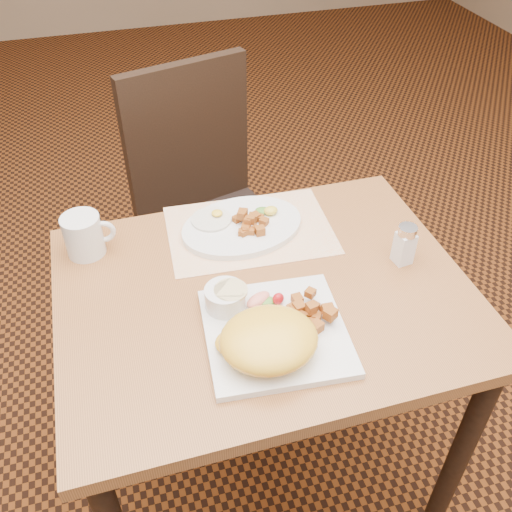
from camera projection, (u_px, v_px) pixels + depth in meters
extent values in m
plane|color=black|center=(262.00, 467.00, 1.74)|extent=(8.00, 8.00, 0.00)
cube|color=#9C5F30|center=(265.00, 295.00, 1.26)|extent=(0.90, 0.70, 0.03)
cylinder|color=black|center=(458.00, 458.00, 1.37)|extent=(0.05, 0.05, 0.71)
cylinder|color=black|center=(100.00, 345.00, 1.64)|extent=(0.05, 0.05, 0.71)
cylinder|color=black|center=(357.00, 291.00, 1.81)|extent=(0.05, 0.05, 0.71)
cube|color=black|center=(221.00, 239.00, 1.86)|extent=(0.52, 0.52, 0.05)
cylinder|color=black|center=(242.00, 246.00, 2.21)|extent=(0.04, 0.04, 0.42)
cylinder|color=black|center=(295.00, 303.00, 1.97)|extent=(0.04, 0.04, 0.42)
cylinder|color=black|center=(156.00, 279.00, 2.06)|extent=(0.04, 0.04, 0.42)
cylinder|color=black|center=(202.00, 344.00, 1.83)|extent=(0.04, 0.04, 0.42)
cube|color=black|center=(188.00, 139.00, 1.82)|extent=(0.42, 0.15, 0.50)
cube|color=white|center=(250.00, 230.00, 1.41)|extent=(0.42, 0.30, 0.00)
cube|color=silver|center=(275.00, 332.00, 1.15)|extent=(0.30, 0.30, 0.02)
ellipsoid|color=yellow|center=(269.00, 339.00, 1.07)|extent=(0.19, 0.17, 0.07)
ellipsoid|color=yellow|center=(284.00, 352.00, 1.08)|extent=(0.08, 0.07, 0.03)
ellipsoid|color=yellow|center=(234.00, 342.00, 1.10)|extent=(0.08, 0.07, 0.03)
cylinder|color=silver|center=(225.00, 298.00, 1.18)|extent=(0.08, 0.08, 0.05)
cylinder|color=beige|center=(231.00, 290.00, 1.16)|extent=(0.07, 0.07, 0.01)
ellipsoid|color=#387223|center=(266.00, 301.00, 1.19)|extent=(0.04, 0.03, 0.01)
ellipsoid|color=red|center=(278.00, 299.00, 1.19)|extent=(0.03, 0.03, 0.03)
ellipsoid|color=#F28C72|center=(258.00, 299.00, 1.19)|extent=(0.07, 0.05, 0.02)
cylinder|color=white|center=(211.00, 219.00, 1.41)|extent=(0.10, 0.10, 0.01)
ellipsoid|color=yellow|center=(217.00, 213.00, 1.41)|extent=(0.03, 0.03, 0.01)
ellipsoid|color=#387223|center=(263.00, 210.00, 1.43)|extent=(0.05, 0.04, 0.01)
ellipsoid|color=yellow|center=(271.00, 211.00, 1.42)|extent=(0.04, 0.04, 0.02)
cube|color=white|center=(404.00, 248.00, 1.30)|extent=(0.04, 0.04, 0.08)
cylinder|color=silver|center=(408.00, 231.00, 1.26)|extent=(0.05, 0.05, 0.02)
cylinder|color=silver|center=(83.00, 235.00, 1.32)|extent=(0.09, 0.09, 0.10)
torus|color=silver|center=(103.00, 232.00, 1.32)|extent=(0.06, 0.02, 0.06)
cube|color=#AB5A1B|center=(317.00, 317.00, 1.15)|extent=(0.03, 0.03, 0.02)
cube|color=#AB5A1B|center=(305.00, 324.00, 1.14)|extent=(0.02, 0.02, 0.02)
cube|color=#AB5A1B|center=(325.00, 310.00, 1.17)|extent=(0.02, 0.02, 0.02)
cube|color=#AB5A1B|center=(316.00, 327.00, 1.13)|extent=(0.03, 0.03, 0.02)
cube|color=#AB5A1B|center=(330.00, 314.00, 1.14)|extent=(0.03, 0.03, 0.02)
cube|color=#AB5A1B|center=(328.00, 310.00, 1.15)|extent=(0.02, 0.02, 0.02)
cube|color=#AB5A1B|center=(291.00, 308.00, 1.18)|extent=(0.02, 0.02, 0.01)
cube|color=#AB5A1B|center=(314.00, 321.00, 1.15)|extent=(0.02, 0.02, 0.01)
cube|color=#AB5A1B|center=(294.00, 311.00, 1.17)|extent=(0.02, 0.02, 0.02)
cube|color=#AB5A1B|center=(311.00, 308.00, 1.15)|extent=(0.02, 0.02, 0.02)
cube|color=#AB5A1B|center=(311.00, 315.00, 1.16)|extent=(0.03, 0.03, 0.02)
cube|color=#AB5A1B|center=(296.00, 308.00, 1.17)|extent=(0.02, 0.02, 0.02)
cube|color=#AB5A1B|center=(302.00, 317.00, 1.16)|extent=(0.03, 0.03, 0.02)
cube|color=#AB5A1B|center=(310.00, 293.00, 1.19)|extent=(0.03, 0.03, 0.02)
cube|color=#AB5A1B|center=(299.00, 308.00, 1.17)|extent=(0.03, 0.03, 0.02)
cube|color=#AB5A1B|center=(330.00, 314.00, 1.16)|extent=(0.03, 0.03, 0.02)
cube|color=#AB5A1B|center=(297.00, 299.00, 1.19)|extent=(0.02, 0.02, 0.02)
cube|color=#AB5A1B|center=(314.00, 307.00, 1.18)|extent=(0.03, 0.03, 0.02)
cube|color=#AB5A1B|center=(255.00, 217.00, 1.40)|extent=(0.03, 0.03, 0.02)
cube|color=#AB5A1B|center=(251.00, 220.00, 1.37)|extent=(0.02, 0.02, 0.02)
cube|color=#AB5A1B|center=(242.00, 215.00, 1.38)|extent=(0.03, 0.03, 0.02)
cube|color=#AB5A1B|center=(248.00, 221.00, 1.37)|extent=(0.02, 0.02, 0.02)
cube|color=#AB5A1B|center=(247.00, 230.00, 1.37)|extent=(0.02, 0.02, 0.01)
cube|color=#AB5A1B|center=(253.00, 218.00, 1.40)|extent=(0.03, 0.03, 0.02)
cube|color=#AB5A1B|center=(260.00, 231.00, 1.36)|extent=(0.02, 0.02, 0.02)
cube|color=#AB5A1B|center=(246.00, 228.00, 1.37)|extent=(0.03, 0.03, 0.02)
cube|color=#AB5A1B|center=(264.00, 221.00, 1.39)|extent=(0.03, 0.03, 0.02)
cube|color=#AB5A1B|center=(243.00, 213.00, 1.39)|extent=(0.03, 0.03, 0.02)
cube|color=#AB5A1B|center=(259.00, 218.00, 1.41)|extent=(0.03, 0.03, 0.02)
cube|color=#AB5A1B|center=(243.00, 233.00, 1.36)|extent=(0.02, 0.02, 0.01)
cube|color=#AB5A1B|center=(256.00, 229.00, 1.37)|extent=(0.02, 0.02, 0.02)
cube|color=#AB5A1B|center=(245.00, 230.00, 1.37)|extent=(0.02, 0.02, 0.02)
cube|color=#AB5A1B|center=(242.00, 232.00, 1.36)|extent=(0.02, 0.02, 0.01)
cube|color=#AB5A1B|center=(251.00, 231.00, 1.37)|extent=(0.02, 0.02, 0.01)
cube|color=#AB5A1B|center=(246.00, 228.00, 1.38)|extent=(0.02, 0.02, 0.01)
cube|color=#AB5A1B|center=(237.00, 219.00, 1.40)|extent=(0.02, 0.02, 0.02)
cube|color=#AB5A1B|center=(245.00, 226.00, 1.38)|extent=(0.02, 0.02, 0.02)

